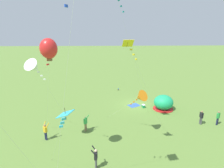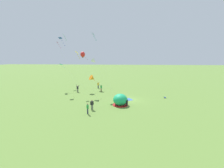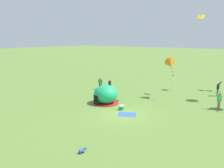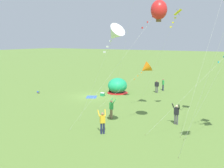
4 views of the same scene
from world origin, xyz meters
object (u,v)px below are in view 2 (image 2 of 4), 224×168
at_px(kite_green, 65,37).
at_px(person_center_field, 101,88).
at_px(kite_red, 83,54).
at_px(kite_cyan, 63,66).
at_px(popup_tent, 120,100).
at_px(toddler_crawling, 165,97).
at_px(person_watching_sky, 92,104).
at_px(person_with_toddler, 88,108).
at_px(cooler_box, 124,100).
at_px(kite_blue, 61,41).
at_px(kite_pink, 58,44).
at_px(kite_yellow, 78,54).
at_px(person_flying_kite, 78,88).
at_px(kite_orange, 92,78).
at_px(kite_teal, 94,36).
at_px(kite_white, 94,61).
at_px(person_near_tent, 98,85).

bearing_deg(kite_green, person_center_field, -123.60).
distance_m(kite_red, kite_cyan, 5.86).
bearing_deg(popup_tent, toddler_crawling, -58.84).
height_order(person_watching_sky, person_with_toddler, same).
bearing_deg(cooler_box, person_with_toddler, 143.60).
bearing_deg(kite_red, kite_green, 48.52).
xyz_separation_m(cooler_box, kite_blue, (7.00, 15.37, 12.33)).
bearing_deg(kite_cyan, kite_blue, -151.59).
relative_size(kite_pink, kite_yellow, 1.29).
distance_m(kite_pink, kite_yellow, 11.28).
xyz_separation_m(person_center_field, kite_yellow, (-4.00, 4.50, 8.27)).
distance_m(person_flying_kite, kite_orange, 7.28).
bearing_deg(person_flying_kite, person_watching_sky, -152.18).
bearing_deg(kite_green, kite_teal, -135.44).
height_order(kite_green, kite_white, kite_green).
bearing_deg(kite_orange, kite_teal, 0.75).
height_order(person_center_field, kite_yellow, kite_yellow).
distance_m(popup_tent, cooler_box, 2.87).
relative_size(person_flying_kite, kite_teal, 0.14).
distance_m(popup_tent, kite_pink, 25.14).
xyz_separation_m(toddler_crawling, person_watching_sky, (-8.57, 13.82, 0.79)).
bearing_deg(kite_blue, kite_red, -59.24).
xyz_separation_m(toddler_crawling, person_near_tent, (8.78, 16.02, 0.82)).
distance_m(kite_yellow, kite_blue, 6.65).
height_order(cooler_box, kite_red, kite_red).
height_order(popup_tent, kite_yellow, kite_yellow).
relative_size(cooler_box, kite_orange, 0.12).
relative_size(person_near_tent, kite_teal, 0.14).
distance_m(cooler_box, kite_white, 16.22).
relative_size(person_center_field, kite_red, 0.19).
xyz_separation_m(person_center_field, kite_white, (3.82, 2.50, 6.61)).
height_order(person_near_tent, kite_pink, kite_pink).
bearing_deg(person_center_field, popup_tent, -153.43).
height_order(kite_pink, kite_red, kite_pink).
height_order(person_flying_kite, kite_teal, kite_teal).
bearing_deg(cooler_box, person_watching_sky, 136.78).
bearing_deg(person_near_tent, cooler_box, -147.44).
bearing_deg(person_with_toddler, kite_white, 8.77).
bearing_deg(cooler_box, person_flying_kite, 60.73).
xyz_separation_m(person_flying_kite, person_with_toddler, (-14.08, -6.19, -0.03)).
distance_m(kite_green, kite_teal, 16.26).
relative_size(person_center_field, kite_teal, 0.14).
bearing_deg(kite_white, kite_teal, -167.61).
distance_m(popup_tent, kite_teal, 15.38).
distance_m(person_center_field, kite_yellow, 10.23).
relative_size(person_watching_sky, kite_white, 0.20).
bearing_deg(person_with_toddler, person_center_field, 1.73).
relative_size(toddler_crawling, kite_pink, 0.04).
height_order(kite_green, kite_orange, kite_green).
distance_m(person_center_field, kite_teal, 12.63).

